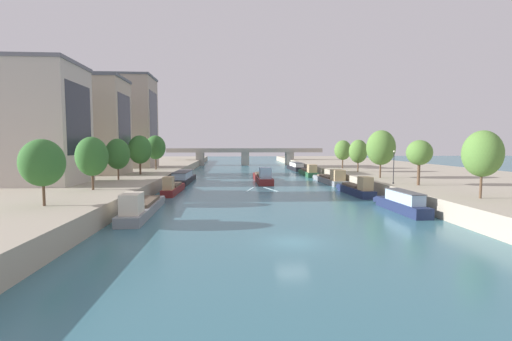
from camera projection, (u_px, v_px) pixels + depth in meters
ground_plane at (293, 242)px, 27.13m from camera, size 400.00×400.00×0.00m
quay_left at (102, 173)px, 79.42m from camera, size 36.00×170.00×2.05m
quay_right at (394, 172)px, 84.11m from camera, size 36.00×170.00×2.05m
barge_midriver at (263, 177)px, 70.79m from camera, size 3.07×17.26×3.31m
wake_behind_barge at (260, 189)px, 59.06m from camera, size 5.60×5.92×0.03m
moored_boat_left_near at (142, 207)px, 37.54m from camera, size 2.85×14.96×2.96m
moored_boat_left_upstream at (173, 188)px, 54.29m from camera, size 2.10×11.67×2.94m
moored_boat_left_gap_after at (183, 178)px, 69.98m from camera, size 3.58×16.13×2.35m
moored_boat_right_lone at (402, 203)px, 39.44m from camera, size 2.22×10.34×2.44m
moored_boat_right_near at (356, 189)px, 52.71m from camera, size 2.53×11.40×3.07m
moored_boat_right_upstream at (330, 179)px, 68.69m from camera, size 3.22×15.52×2.98m
moored_boat_right_end at (309, 172)px, 85.50m from camera, size 2.97×14.34×2.98m
moored_boat_right_second at (296, 167)px, 103.60m from camera, size 3.32×15.56×2.39m
tree_left_nearest at (42, 163)px, 31.35m from camera, size 3.83×3.83×6.12m
tree_left_far at (92, 156)px, 42.53m from camera, size 3.83×3.83×6.58m
tree_left_by_lamp at (118, 154)px, 54.72m from camera, size 3.76×3.76×6.56m
tree_left_distant at (140, 150)px, 64.64m from camera, size 4.28×4.28×7.32m
tree_left_third at (156, 147)px, 77.65m from camera, size 4.42×4.42×7.67m
tree_right_past_mid at (482, 154)px, 35.75m from camera, size 3.85×3.85×7.08m
tree_right_end_of_row at (419, 153)px, 47.44m from camera, size 3.42×3.42×6.23m
tree_right_nearest at (381, 148)px, 57.98m from camera, size 4.73×4.73×8.02m
tree_right_far at (358, 151)px, 71.06m from camera, size 3.75×3.75×6.62m
tree_right_distant at (343, 150)px, 81.21m from camera, size 3.92×3.92×6.64m
lamppost_right_bank at (394, 166)px, 49.17m from camera, size 0.28×0.28×4.78m
building_left_middle at (42, 123)px, 48.69m from camera, size 10.51×10.13×17.16m
building_left_tall at (90, 126)px, 65.17m from camera, size 13.13×9.54×18.22m
building_left_corner at (123, 122)px, 84.95m from camera, size 15.18×10.56×22.32m
bridge_far at (245, 155)px, 128.14m from camera, size 57.23×4.40×6.28m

